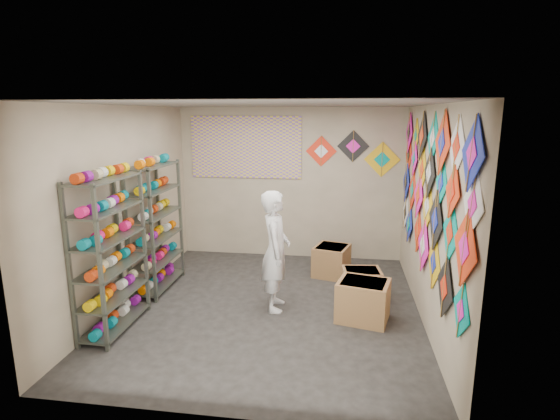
% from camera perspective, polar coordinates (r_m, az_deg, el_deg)
% --- Properties ---
extents(ground, '(4.50, 4.50, 0.00)m').
position_cam_1_polar(ground, '(6.13, -1.36, -12.54)').
color(ground, black).
extents(room_walls, '(4.50, 4.50, 4.50)m').
position_cam_1_polar(room_walls, '(5.63, -1.45, 2.80)').
color(room_walls, tan).
rests_on(room_walls, ground).
extents(shelf_rack_front, '(0.40, 1.10, 1.90)m').
position_cam_1_polar(shelf_rack_front, '(5.61, -21.27, -5.43)').
color(shelf_rack_front, '#4C5147').
rests_on(shelf_rack_front, ground).
extents(shelf_rack_back, '(0.40, 1.10, 1.90)m').
position_cam_1_polar(shelf_rack_back, '(6.72, -15.90, -2.14)').
color(shelf_rack_back, '#4C5147').
rests_on(shelf_rack_back, ground).
extents(string_spools, '(0.12, 2.36, 0.12)m').
position_cam_1_polar(string_spools, '(6.13, -18.40, -2.79)').
color(string_spools, '#FD1570').
rests_on(string_spools, ground).
extents(kite_wall_display, '(0.05, 4.30, 2.06)m').
position_cam_1_polar(kite_wall_display, '(5.65, 18.77, 2.27)').
color(kite_wall_display, '#009A8E').
rests_on(kite_wall_display, room_walls).
extents(back_wall_kites, '(1.63, 0.02, 0.81)m').
position_cam_1_polar(back_wall_kites, '(7.74, 9.71, 7.37)').
color(back_wall_kites, red).
rests_on(back_wall_kites, room_walls).
extents(poster, '(2.00, 0.01, 1.10)m').
position_cam_1_polar(poster, '(7.92, -4.50, 8.17)').
color(poster, '#7D53B5').
rests_on(poster, room_walls).
extents(shopkeeper, '(0.67, 0.51, 1.62)m').
position_cam_1_polar(shopkeeper, '(5.82, -0.58, -5.34)').
color(shopkeeper, silver).
rests_on(shopkeeper, ground).
extents(carton_a, '(0.73, 0.65, 0.52)m').
position_cam_1_polar(carton_a, '(5.78, 10.79, -11.54)').
color(carton_a, '#9C7344').
rests_on(carton_a, ground).
extents(carton_b, '(0.58, 0.49, 0.43)m').
position_cam_1_polar(carton_b, '(6.40, 10.59, -9.52)').
color(carton_b, '#9C7344').
rests_on(carton_b, ground).
extents(carton_c, '(0.64, 0.68, 0.49)m').
position_cam_1_polar(carton_c, '(7.21, 6.74, -6.58)').
color(carton_c, '#9C7344').
rests_on(carton_c, ground).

